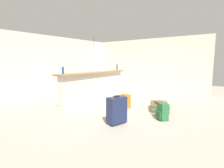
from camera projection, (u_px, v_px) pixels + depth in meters
name	position (u px, v px, depth m)	size (l,w,h in m)	color
ground_plane	(113.00, 102.00, 6.12)	(13.00, 13.00, 0.05)	#ADA393
wall_back	(59.00, 65.00, 7.74)	(6.60, 0.10, 2.50)	silver
wall_right	(144.00, 65.00, 8.56)	(0.10, 6.00, 2.50)	silver
partition_half_wall	(95.00, 89.00, 5.73)	(2.80, 0.20, 1.04)	silver
bar_countertop	(95.00, 72.00, 5.66)	(2.96, 0.40, 0.05)	#93704C
bottle_blue	(63.00, 70.00, 4.67)	(0.06, 0.06, 0.20)	#284C89
bottle_white	(86.00, 69.00, 5.33)	(0.06, 0.06, 0.23)	silver
bottle_clear	(101.00, 67.00, 5.98)	(0.06, 0.06, 0.25)	silver
bottle_green	(117.00, 67.00, 6.58)	(0.06, 0.06, 0.23)	#2D6B38
dining_table	(94.00, 78.00, 7.79)	(1.10, 0.80, 0.74)	#4C331E
dining_chair_near_partition	(104.00, 82.00, 7.45)	(0.47, 0.47, 0.93)	black
dining_chair_far_side	(86.00, 80.00, 8.18)	(0.44, 0.44, 0.93)	black
pendant_lamp	(94.00, 51.00, 7.70)	(0.34, 0.34, 0.72)	black
suitcase_flat_olive	(159.00, 107.00, 5.04)	(0.89, 0.75, 0.22)	#51562D
backpack_orange	(126.00, 101.00, 5.30)	(0.32, 0.33, 0.42)	orange
backpack_green	(162.00, 112.00, 4.21)	(0.34, 0.34, 0.42)	#286B3D
suitcase_upright_navy	(117.00, 110.00, 3.93)	(0.49, 0.35, 0.67)	#1E284C
book_stack	(160.00, 102.00, 5.00)	(0.30, 0.28, 0.06)	gold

